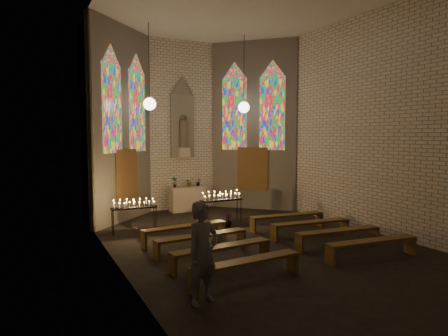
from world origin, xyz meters
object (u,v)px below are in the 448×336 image
at_px(aisle_flower_pot, 228,220).
at_px(votive_stand_left, 134,205).
at_px(altar, 187,199).
at_px(votive_stand_right, 221,198).
at_px(visitor, 203,253).

bearing_deg(aisle_flower_pot, votive_stand_left, 169.54).
relative_size(altar, votive_stand_left, 0.98).
height_order(altar, votive_stand_left, votive_stand_left).
xyz_separation_m(altar, votive_stand_left, (-2.87, -2.79, 0.40)).
bearing_deg(votive_stand_right, altar, 92.07).
xyz_separation_m(votive_stand_right, visitor, (-3.17, -5.69, -0.00)).
height_order(altar, votive_stand_right, votive_stand_right).
distance_m(altar, aisle_flower_pot, 3.37).
bearing_deg(visitor, votive_stand_right, 42.66).
xyz_separation_m(aisle_flower_pot, visitor, (-3.21, -5.26, 0.72)).
bearing_deg(votive_stand_right, aisle_flower_pot, -85.21).
bearing_deg(aisle_flower_pot, altar, 93.08).
height_order(votive_stand_left, visitor, visitor).
bearing_deg(visitor, votive_stand_left, 70.15).
bearing_deg(altar, visitor, -109.38).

